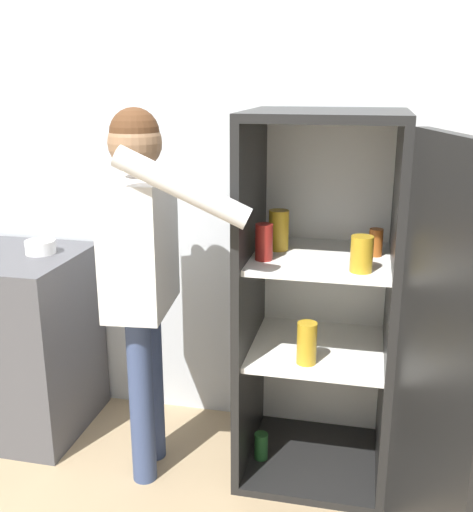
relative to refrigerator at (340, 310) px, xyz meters
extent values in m
cube|color=silver|center=(-0.49, 0.46, 0.47)|extent=(7.00, 0.06, 2.55)
cube|color=black|center=(-0.10, 0.09, -0.79)|extent=(0.64, 0.63, 0.04)
cube|color=black|center=(-0.10, 0.09, 0.79)|extent=(0.64, 0.63, 0.04)
cube|color=white|center=(-0.10, 0.39, 0.00)|extent=(0.64, 0.03, 1.54)
cube|color=black|center=(-0.40, 0.09, 0.00)|extent=(0.04, 0.63, 1.54)
cube|color=black|center=(0.21, 0.09, 0.00)|extent=(0.03, 0.63, 1.54)
cube|color=white|center=(-0.10, 0.09, -0.23)|extent=(0.57, 0.56, 0.02)
cube|color=white|center=(-0.10, 0.09, 0.19)|extent=(0.57, 0.56, 0.02)
cube|color=black|center=(0.34, -0.53, 0.00)|extent=(0.22, 0.63, 1.54)
cylinder|color=#B78C1E|center=(-0.13, -0.08, -0.13)|extent=(0.08, 0.08, 0.18)
cylinder|color=#B78C1E|center=(0.07, -0.10, 0.28)|extent=(0.09, 0.09, 0.14)
cylinder|color=#9E4C19|center=(0.13, 0.14, 0.26)|extent=(0.06, 0.06, 0.12)
cylinder|color=#1E5123|center=(-0.33, 0.01, -0.71)|extent=(0.06, 0.06, 0.13)
cylinder|color=maroon|center=(-0.32, -0.02, 0.28)|extent=(0.07, 0.07, 0.15)
cylinder|color=#B78C1E|center=(-0.29, 0.14, 0.29)|extent=(0.09, 0.09, 0.18)
cylinder|color=#384770|center=(-0.84, -0.03, -0.41)|extent=(0.11, 0.11, 0.79)
cylinder|color=#384770|center=(-0.82, -0.20, -0.41)|extent=(0.11, 0.11, 0.79)
cube|color=silver|center=(-0.83, -0.11, 0.26)|extent=(0.28, 0.44, 0.56)
sphere|color=#8C6647|center=(-0.83, -0.11, 0.68)|extent=(0.22, 0.22, 0.22)
sphere|color=#4C2D19|center=(-0.83, -0.11, 0.72)|extent=(0.20, 0.20, 0.20)
cylinder|color=silver|center=(-0.86, 0.12, 0.23)|extent=(0.08, 0.08, 0.53)
cylinder|color=silver|center=(-0.57, -0.32, 0.55)|extent=(0.52, 0.14, 0.30)
cube|color=#4C4C51|center=(-1.63, 0.10, -0.35)|extent=(0.74, 0.62, 0.92)
cylinder|color=white|center=(-1.45, 0.15, 0.14)|extent=(0.14, 0.14, 0.06)
camera|label=1|loc=(0.09, -2.36, 0.92)|focal=42.00mm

